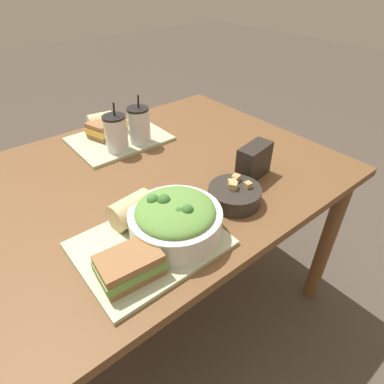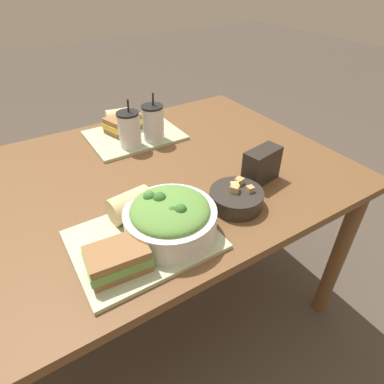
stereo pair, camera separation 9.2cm
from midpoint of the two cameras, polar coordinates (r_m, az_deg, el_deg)
name	(u,v)px [view 2 (the right image)]	position (r m, az deg, el deg)	size (l,w,h in m)	color
ground_plane	(152,304)	(1.63, -5.44, -19.32)	(12.00, 12.00, 0.00)	#4C4238
dining_table	(139,197)	(1.16, -7.24, -0.89)	(1.46, 0.98, 0.73)	brown
tray_near	(144,240)	(0.86, -5.47, -8.59)	(0.37, 0.29, 0.01)	#B2BC99
tray_far	(134,135)	(1.37, -8.31, 9.90)	(0.37, 0.29, 0.01)	#B2BC99
salad_bowl	(170,217)	(0.84, -0.76, -4.55)	(0.24, 0.24, 0.11)	white
soup_bowl	(236,197)	(0.97, 10.58, -1.06)	(0.16, 0.16, 0.07)	#2D2823
sandwich_near	(118,259)	(0.77, -9.68, -11.81)	(0.15, 0.11, 0.06)	olive
baguette_near	(131,205)	(0.90, -7.93, -2.36)	(0.13, 0.09, 0.08)	#DBBC84
sandwich_far	(123,123)	(1.40, -10.24, 11.92)	(0.17, 0.14, 0.06)	olive
baguette_far	(119,118)	(1.43, -10.99, 12.76)	(0.11, 0.09, 0.08)	#DBBC84
drink_cup_dark	(130,130)	(1.25, -8.97, 10.70)	(0.08, 0.08, 0.19)	silver
drink_cup_red	(153,124)	(1.29, -4.83, 11.91)	(0.08, 0.08, 0.19)	silver
chip_bag	(262,165)	(1.09, 14.66, 4.51)	(0.14, 0.08, 0.12)	#28231E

